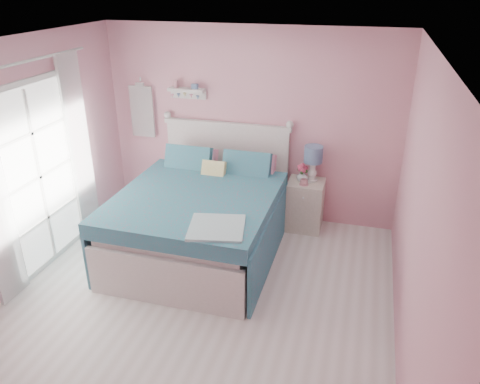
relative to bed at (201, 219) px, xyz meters
The scene contains 12 objects.
floor 1.22m from the bed, 74.27° to the right, with size 4.50×4.50×0.00m, color silver.
room_shell 1.62m from the bed, 74.27° to the right, with size 4.50×4.50×4.50m.
bed is the anchor object (origin of this frame).
nightstand 1.46m from the bed, 38.18° to the left, with size 0.47×0.46×0.68m.
table_lamp 1.65m from the bed, 38.44° to the left, with size 0.24×0.24×0.48m.
vase 1.45m from the bed, 40.11° to the left, with size 0.14×0.14×0.15m, color silver.
teacup 1.41m from the bed, 35.20° to the left, with size 0.10×0.10×0.08m, color pink.
roses 1.48m from the bed, 40.04° to the left, with size 0.14×0.11×0.12m.
wall_shelf 1.79m from the bed, 116.83° to the left, with size 0.50×0.15×0.25m.
hanging_dress 1.91m from the bed, 138.91° to the left, with size 0.34×0.03×0.72m, color white.
french_door 1.91m from the bed, 157.21° to the right, with size 0.04×1.32×2.16m.
curtain_far 1.78m from the bed, behind, with size 0.04×0.40×2.32m, color white.
Camera 1 is at (1.51, -3.65, 3.13)m, focal length 35.00 mm.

